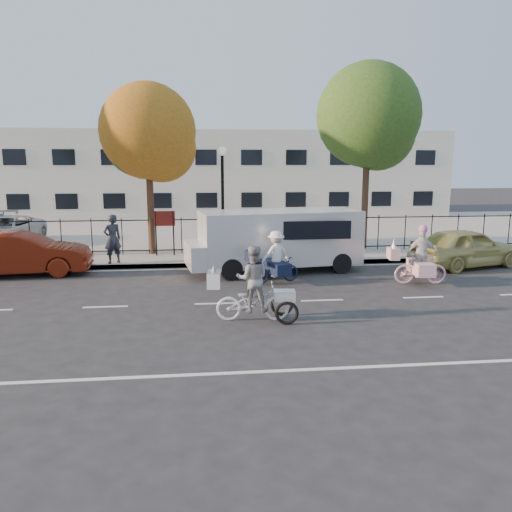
{
  "coord_description": "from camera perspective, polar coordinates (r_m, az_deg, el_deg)",
  "views": [
    {
      "loc": [
        -0.36,
        -13.39,
        3.85
      ],
      "look_at": [
        1.24,
        1.2,
        1.1
      ],
      "focal_mm": 35.0,
      "sensor_mm": 36.0,
      "label": 1
    }
  ],
  "objects": [
    {
      "name": "ground",
      "position": [
        13.94,
        -4.55,
        -5.46
      ],
      "size": [
        120.0,
        120.0,
        0.0
      ],
      "primitive_type": "plane",
      "color": "#333334"
    },
    {
      "name": "zebra_trike",
      "position": [
        12.28,
        -0.36,
        -4.13
      ],
      "size": [
        2.2,
        0.89,
        1.88
      ],
      "rotation": [
        0.0,
        0.0,
        1.48
      ],
      "color": "white",
      "rests_on": "ground"
    },
    {
      "name": "pedestrian",
      "position": [
        19.28,
        -16.08,
        1.89
      ],
      "size": [
        0.8,
        0.73,
        1.83
      ],
      "primitive_type": "imported",
      "rotation": [
        0.0,
        0.0,
        3.7
      ],
      "color": "black",
      "rests_on": "sidewalk"
    },
    {
      "name": "lot_car_b",
      "position": [
        25.91,
        -26.7,
        2.69
      ],
      "size": [
        2.74,
        4.84,
        1.28
      ],
      "primitive_type": "imported",
      "rotation": [
        0.0,
        0.0,
        -0.14
      ],
      "color": "silver",
      "rests_on": "parking_lot"
    },
    {
      "name": "unicorn_bike",
      "position": [
        16.79,
        18.23,
        -0.7
      ],
      "size": [
        1.93,
        1.35,
        1.92
      ],
      "rotation": [
        0.0,
        0.0,
        1.46
      ],
      "color": "beige",
      "rests_on": "ground"
    },
    {
      "name": "iron_fence",
      "position": [
        20.8,
        -5.2,
        2.41
      ],
      "size": [
        58.0,
        0.06,
        1.5
      ],
      "primitive_type": null,
      "color": "black",
      "rests_on": "sidewalk"
    },
    {
      "name": "street_sign",
      "position": [
        20.39,
        -10.42,
        3.58
      ],
      "size": [
        0.85,
        0.06,
        1.8
      ],
      "color": "black",
      "rests_on": "sidewalk"
    },
    {
      "name": "road_markings",
      "position": [
        13.94,
        -4.56,
        -5.44
      ],
      "size": [
        60.0,
        9.52,
        0.01
      ],
      "primitive_type": null,
      "color": "silver",
      "rests_on": "ground"
    },
    {
      "name": "building",
      "position": [
        38.4,
        -5.79,
        9.29
      ],
      "size": [
        34.0,
        10.0,
        6.0
      ],
      "primitive_type": "cube",
      "color": "silver",
      "rests_on": "ground"
    },
    {
      "name": "lot_car_c",
      "position": [
        23.78,
        -1.44,
        3.07
      ],
      "size": [
        1.76,
        3.69,
        1.17
      ],
      "primitive_type": "imported",
      "rotation": [
        0.0,
        0.0,
        0.15
      ],
      "color": "#4F5257",
      "rests_on": "parking_lot"
    },
    {
      "name": "bull_bike",
      "position": [
        16.12,
        2.19,
        -0.73
      ],
      "size": [
        1.89,
        1.34,
        1.71
      ],
      "rotation": [
        0.0,
        0.0,
        1.9
      ],
      "color": "#0F1932",
      "rests_on": "ground"
    },
    {
      "name": "parking_lot",
      "position": [
        28.64,
        -5.48,
        2.99
      ],
      "size": [
        60.0,
        15.6,
        0.15
      ],
      "primitive_type": "cube",
      "color": "#A8A399",
      "rests_on": "ground"
    },
    {
      "name": "lamppost",
      "position": [
        20.22,
        -3.85,
        8.49
      ],
      "size": [
        0.36,
        0.36,
        4.33
      ],
      "color": "black",
      "rests_on": "sidewalk"
    },
    {
      "name": "tree_east",
      "position": [
        22.38,
        13.0,
        14.87
      ],
      "size": [
        4.38,
        4.38,
        8.02
      ],
      "color": "#442D1D",
      "rests_on": "ground"
    },
    {
      "name": "white_van",
      "position": [
        17.82,
        2.38,
        2.06
      ],
      "size": [
        6.4,
        2.9,
        2.18
      ],
      "rotation": [
        0.0,
        0.0,
        0.15
      ],
      "color": "silver",
      "rests_on": "ground"
    },
    {
      "name": "curb",
      "position": [
        18.83,
        -5.03,
        -1.0
      ],
      "size": [
        60.0,
        0.1,
        0.15
      ],
      "primitive_type": "cube",
      "color": "#A8A399",
      "rests_on": "ground"
    },
    {
      "name": "sidewalk",
      "position": [
        19.86,
        -5.1,
        -0.39
      ],
      "size": [
        60.0,
        2.2,
        0.15
      ],
      "primitive_type": "cube",
      "color": "#A8A399",
      "rests_on": "ground"
    },
    {
      "name": "red_sedan",
      "position": [
        19.03,
        -25.22,
        0.23
      ],
      "size": [
        4.71,
        2.02,
        1.51
      ],
      "primitive_type": "imported",
      "rotation": [
        0.0,
        0.0,
        1.66
      ],
      "color": "#60190B",
      "rests_on": "ground"
    },
    {
      "name": "tree_mid",
      "position": [
        20.86,
        -11.85,
        13.26
      ],
      "size": [
        3.82,
        3.82,
        6.99
      ],
      "color": "#442D1D",
      "rests_on": "ground"
    },
    {
      "name": "gold_sedan",
      "position": [
        20.17,
        22.88,
        0.9
      ],
      "size": [
        4.67,
        2.91,
        1.48
      ],
      "primitive_type": "imported",
      "rotation": [
        0.0,
        0.0,
        1.86
      ],
      "color": "tan",
      "rests_on": "ground"
    }
  ]
}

